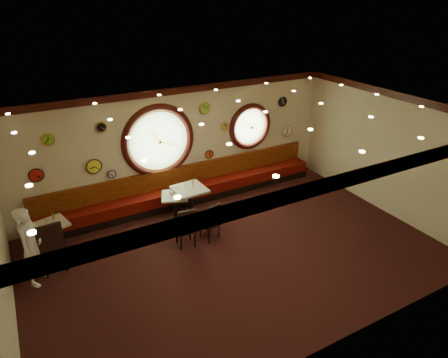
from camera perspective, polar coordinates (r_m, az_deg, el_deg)
floor at (r=9.22m, az=1.60°, el=-10.54°), size 9.00×6.00×0.00m
ceiling at (r=7.77m, az=1.89°, el=8.86°), size 9.00×6.00×0.02m
wall_back at (r=10.84m, az=-6.30°, el=4.74°), size 9.00×0.02×3.20m
wall_front at (r=6.38m, az=15.76°, el=-12.55°), size 9.00×0.02×3.20m
wall_right at (r=11.16m, az=22.18°, el=3.55°), size 0.02×6.00×3.20m
molding_back at (r=10.36m, az=-6.59°, el=12.48°), size 9.00×0.10×0.18m
molding_front at (r=5.63m, az=17.23°, el=-0.07°), size 9.00×0.10×0.18m
molding_right at (r=10.69m, az=23.35°, el=11.00°), size 0.10×6.00×0.18m
banquette_base at (r=11.23m, az=-5.37°, el=-2.87°), size 8.00×0.55×0.20m
banquette_seat at (r=11.11m, az=-5.43°, el=-1.74°), size 8.00×0.55×0.30m
banquette_back at (r=11.12m, az=-5.97°, el=0.55°), size 8.00×0.10×0.55m
porthole_left_glass at (r=10.55m, az=-9.36°, el=5.41°), size 1.66×0.02×1.66m
porthole_left_frame at (r=10.54m, az=-9.33°, el=5.38°), size 1.98×0.18×1.98m
porthole_left_ring at (r=10.51m, az=-9.28°, el=5.34°), size 1.61×0.03×1.61m
porthole_right_glass at (r=11.72m, az=3.69°, el=7.51°), size 1.10×0.02×1.10m
porthole_right_frame at (r=11.71m, az=3.73°, el=7.49°), size 1.38×0.18×1.38m
porthole_right_ring at (r=11.69m, az=3.81°, el=7.45°), size 1.09×0.03×1.09m
wall_clock_0 at (r=12.13m, az=8.35°, el=10.87°), size 0.28×0.03×0.28m
wall_clock_1 at (r=10.14m, az=-25.24°, el=0.50°), size 0.32×0.03×0.32m
wall_clock_2 at (r=9.99m, az=-17.13°, el=7.08°), size 0.24×0.03×0.24m
wall_clock_3 at (r=12.55m, az=9.00°, el=6.79°), size 0.34×0.03×0.34m
wall_clock_4 at (r=11.28m, az=-2.14°, el=3.54°), size 0.24×0.03×0.24m
wall_clock_5 at (r=10.45m, az=-15.73°, el=0.69°), size 0.20×0.03×0.20m
wall_clock_6 at (r=11.24m, az=0.10°, el=7.55°), size 0.22×0.03×0.22m
wall_clock_7 at (r=10.80m, az=-2.74°, el=10.10°), size 0.30×0.03×0.30m
wall_clock_8 at (r=10.27m, az=-18.07°, el=1.75°), size 0.36×0.03×0.36m
wall_clock_9 at (r=9.88m, az=-23.83°, el=5.18°), size 0.26×0.03×0.26m
table_a at (r=9.86m, az=-23.16°, el=-7.13°), size 0.78×0.78×0.71m
table_b at (r=10.28m, az=-6.98°, el=-3.60°), size 0.85×0.85×0.72m
table_c at (r=10.29m, az=-4.88°, el=-2.90°), size 0.82×0.82×0.86m
chair_a at (r=9.02m, az=-23.50°, el=-8.55°), size 0.54×0.54×0.75m
chair_b at (r=9.15m, az=-5.40°, el=-6.59°), size 0.45×0.45×0.63m
chair_c at (r=9.38m, az=-1.77°, el=-5.82°), size 0.49×0.49×0.59m
condiment_a_salt at (r=9.74m, az=-24.09°, el=-5.55°), size 0.04×0.04×0.11m
condiment_b_salt at (r=10.16m, az=-7.65°, el=-1.97°), size 0.04×0.04×0.11m
condiment_c_salt at (r=10.19m, az=-5.54°, el=-0.87°), size 0.04×0.04×0.10m
condiment_a_pepper at (r=9.71m, az=-23.18°, el=-5.48°), size 0.04×0.04×0.10m
condiment_b_pepper at (r=10.15m, az=-6.68°, el=-1.99°), size 0.03×0.03×0.09m
condiment_c_pepper at (r=10.12m, az=-4.51°, el=-1.07°), size 0.03×0.03×0.09m
condiment_a_bottle at (r=9.80m, az=-23.21°, el=-4.98°), size 0.05×0.05×0.17m
condiment_b_bottle at (r=10.22m, az=-6.85°, el=-1.51°), size 0.06×0.06×0.18m
condiment_c_bottle at (r=10.29m, az=-4.50°, el=-0.40°), size 0.05×0.05×0.15m
waiter at (r=8.81m, az=-25.80°, el=-8.65°), size 0.68×0.75×1.71m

